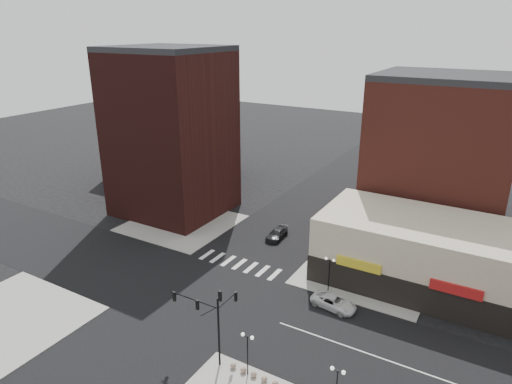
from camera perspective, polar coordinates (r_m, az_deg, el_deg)
The scene contains 17 objects.
ground at distance 52.96m, azimuth -6.86°, elevation -12.72°, with size 240.00×240.00×0.00m, color black.
road_ew at distance 52.96m, azimuth -6.86°, elevation -12.71°, with size 200.00×14.00×0.02m, color black.
road_ns at distance 52.96m, azimuth -6.86°, elevation -12.71°, with size 14.00×200.00×0.02m, color black.
sidewalk_nw at distance 70.98m, azimuth -9.23°, elevation -3.86°, with size 15.00×15.00×0.12m, color gray.
sidewalk_ne at distance 58.61m, azimuth 13.68°, elevation -9.64°, with size 15.00×15.00×0.12m, color gray.
sidewalk_sw at distance 54.86m, azimuth -29.27°, elevation -14.13°, with size 15.00×15.00×0.12m, color gray.
building_nw at distance 72.76m, azimuth -10.55°, elevation 7.01°, with size 16.00×15.00×25.00m, color #351311.
building_nw_low at distance 93.94m, azimuth -10.23°, elevation 5.89°, with size 20.00×18.00×12.00m, color #351311.
building_ne_midrise at distance 67.39m, azimuth 21.94°, elevation 3.51°, with size 18.00×15.00×22.00m, color maroon.
building_ne_row at distance 56.41m, azimuth 20.46°, elevation -7.90°, with size 24.20×12.20×8.00m.
traffic_signal at distance 41.38m, azimuth -5.57°, elevation -14.82°, with size 5.59×3.09×7.77m.
street_lamp_se_a at distance 40.56m, azimuth -1.07°, elevation -18.48°, with size 1.22×0.32×4.16m.
street_lamp_se_b at distance 37.99m, azimuth 10.11°, elevation -22.03°, with size 1.22×0.32×4.16m.
street_lamp_ne at distance 52.27m, azimuth 9.17°, elevation -9.12°, with size 1.22×0.32×4.16m.
bollard_row at distance 42.01m, azimuth 0.37°, elevation -22.07°, with size 5.79×0.54×0.54m.
white_suv at distance 50.93m, azimuth 9.70°, elevation -13.44°, with size 2.28×4.93×1.37m, color silver.
dark_sedan_north at distance 65.17m, azimuth 2.63°, elevation -5.26°, with size 1.91×4.71×1.37m, color black.
Camera 1 is at (27.63, -34.98, 28.60)m, focal length 32.00 mm.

